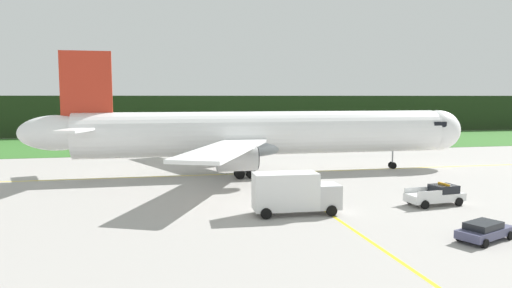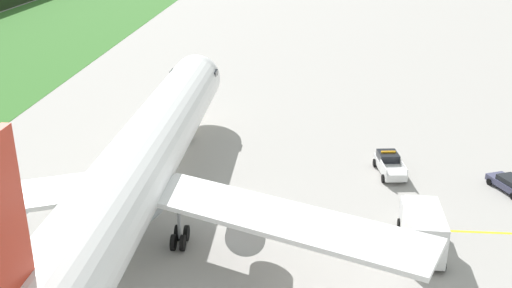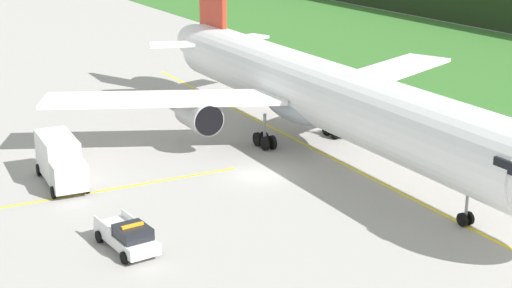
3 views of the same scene
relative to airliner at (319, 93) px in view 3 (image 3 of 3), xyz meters
The scene contains 6 objects.
ground 9.43m from the airliner, 67.38° to the right, with size 320.00×320.00×0.00m, color #A5A09C.
taxiway_centerline_main 5.00m from the airliner, ahead, with size 73.96×0.30×0.01m, color yellow.
taxiway_centerline_spur 23.93m from the airliner, 88.19° to the right, with size 30.35×0.30×0.01m, color yellow.
airliner is the anchor object (origin of this frame).
ops_pickup_truck 23.92m from the airliner, 61.29° to the right, with size 5.49×2.70×1.94m.
catering_truck 21.51m from the airliner, 95.97° to the right, with size 7.26×2.92×3.64m.
Camera 3 is at (49.48, -26.62, 19.92)m, focal length 54.33 mm.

